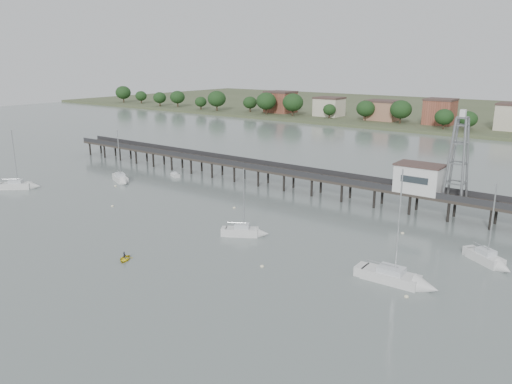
# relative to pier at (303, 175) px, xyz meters

# --- Properties ---
(ground_plane) EXTENTS (500.00, 500.00, 0.00)m
(ground_plane) POSITION_rel_pier_xyz_m (0.00, -60.00, -3.79)
(ground_plane) COLOR slate
(ground_plane) RESTS_ON ground
(pier) EXTENTS (150.00, 5.00, 5.50)m
(pier) POSITION_rel_pier_xyz_m (0.00, 0.00, 0.00)
(pier) COLOR #2D2823
(pier) RESTS_ON ground
(pier_building) EXTENTS (8.40, 5.40, 5.30)m
(pier_building) POSITION_rel_pier_xyz_m (25.00, 0.00, 2.87)
(pier_building) COLOR silver
(pier_building) RESTS_ON ground
(lattice_tower) EXTENTS (3.20, 3.20, 15.50)m
(lattice_tower) POSITION_rel_pier_xyz_m (31.50, 0.00, 7.31)
(lattice_tower) COLOR slate
(lattice_tower) RESTS_ON ground
(sailboat_a) EXTENTS (7.83, 7.31, 13.71)m
(sailboat_a) POSITION_rel_pier_xyz_m (-50.82, -34.93, -3.16)
(sailboat_a) COLOR silver
(sailboat_a) RESTS_ON ground
(sailboat_c) EXTENTS (7.05, 5.37, 11.69)m
(sailboat_c) POSITION_rel_pier_xyz_m (7.71, -28.82, -3.14)
(sailboat_c) COLOR silver
(sailboat_c) RESTS_ON ground
(sailboat_d) EXTENTS (9.77, 3.04, 15.90)m
(sailboat_d) POSITION_rel_pier_xyz_m (34.64, -31.19, -3.17)
(sailboat_d) COLOR silver
(sailboat_d) RESTS_ON ground
(sailboat_b) EXTENTS (8.02, 5.13, 12.87)m
(sailboat_b) POSITION_rel_pier_xyz_m (-37.79, -18.16, -3.15)
(sailboat_b) COLOR silver
(sailboat_b) RESTS_ON ground
(sailboat_e) EXTENTS (7.29, 5.90, 12.23)m
(sailboat_e) POSITION_rel_pier_xyz_m (41.96, -17.87, -3.15)
(sailboat_e) COLOR silver
(sailboat_e) RESTS_ON ground
(white_tender) EXTENTS (3.43, 2.46, 1.23)m
(white_tender) POSITION_rel_pier_xyz_m (-32.14, -6.61, -3.41)
(white_tender) COLOR silver
(white_tender) RESTS_ON ground
(yellow_dinghy) EXTENTS (1.87, 1.51, 2.65)m
(yellow_dinghy) POSITION_rel_pier_xyz_m (-0.16, -47.38, -3.79)
(yellow_dinghy) COLOR yellow
(yellow_dinghy) RESTS_ON ground
(dinghy_occupant) EXTENTS (0.70, 1.13, 0.25)m
(dinghy_occupant) POSITION_rel_pier_xyz_m (-0.16, -47.38, -3.79)
(dinghy_occupant) COLOR black
(dinghy_occupant) RESTS_ON ground
(mooring_buoys) EXTENTS (72.81, 25.39, 0.39)m
(mooring_buoys) POSITION_rel_pier_xyz_m (2.80, -25.91, -3.71)
(mooring_buoys) COLOR #FBF3C3
(mooring_buoys) RESTS_ON ground
(far_shore) EXTENTS (500.00, 170.00, 10.40)m
(far_shore) POSITION_rel_pier_xyz_m (0.36, 179.58, -2.85)
(far_shore) COLOR #475133
(far_shore) RESTS_ON ground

